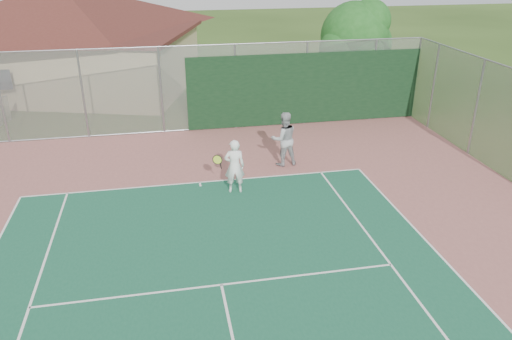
{
  "coord_description": "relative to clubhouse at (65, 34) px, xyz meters",
  "views": [
    {
      "loc": [
        -0.99,
        -2.82,
        7.03
      ],
      "look_at": [
        1.44,
        9.68,
        1.31
      ],
      "focal_mm": 35.0,
      "sensor_mm": 36.0,
      "label": 1
    }
  ],
  "objects": [
    {
      "name": "back_fence",
      "position": [
        7.74,
        -7.87,
        -1.23
      ],
      "size": [
        20.08,
        0.11,
        3.53
      ],
      "color": "gray",
      "rests_on": "ground"
    },
    {
      "name": "side_fence_right",
      "position": [
        15.63,
        -12.35,
        -1.14
      ],
      "size": [
        0.08,
        9.0,
        3.5
      ],
      "color": "gray",
      "rests_on": "ground"
    },
    {
      "name": "clubhouse",
      "position": [
        0.0,
        0.0,
        0.0
      ],
      "size": [
        15.22,
        12.33,
        5.7
      ],
      "rotation": [
        0.0,
        0.0,
        -0.3
      ],
      "color": "tan",
      "rests_on": "ground"
    },
    {
      "name": "tree",
      "position": [
        13.38,
        -6.21,
        0.38
      ],
      "size": [
        3.58,
        3.39,
        4.99
      ],
      "color": "#392214",
      "rests_on": "ground"
    },
    {
      "name": "player_white_front",
      "position": [
        6.65,
        -13.83,
        -2.03
      ],
      "size": [
        1.04,
        0.62,
        1.71
      ],
      "rotation": [
        0.0,
        0.0,
        3.05
      ],
      "color": "white",
      "rests_on": "ground"
    },
    {
      "name": "player_grey_back",
      "position": [
        8.66,
        -12.06,
        -1.94
      ],
      "size": [
        0.98,
        0.8,
        1.91
      ],
      "rotation": [
        0.0,
        0.0,
        3.22
      ],
      "color": "#A2A5A7",
      "rests_on": "ground"
    }
  ]
}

